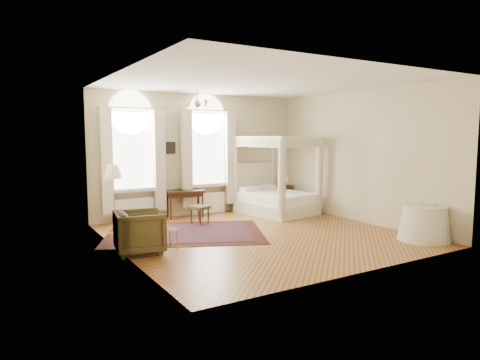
# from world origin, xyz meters

# --- Properties ---
(ground) EXTENTS (6.00, 6.00, 0.00)m
(ground) POSITION_xyz_m (0.00, 0.00, 0.00)
(ground) COLOR #AB6931
(ground) RESTS_ON ground
(room_walls) EXTENTS (6.00, 6.00, 6.00)m
(room_walls) POSITION_xyz_m (0.00, 0.00, 1.98)
(room_walls) COLOR beige
(room_walls) RESTS_ON ground
(window_left) EXTENTS (1.62, 0.27, 3.29)m
(window_left) POSITION_xyz_m (-1.90, 2.87, 1.49)
(window_left) COLOR white
(window_left) RESTS_ON room_walls
(window_right) EXTENTS (1.62, 0.27, 3.29)m
(window_right) POSITION_xyz_m (0.20, 2.87, 1.49)
(window_right) COLOR white
(window_right) RESTS_ON room_walls
(chandelier) EXTENTS (0.51, 0.45, 0.50)m
(chandelier) POSITION_xyz_m (-0.90, 1.20, 2.91)
(chandelier) COLOR #C48C41
(chandelier) RESTS_ON room_walls
(wall_pictures) EXTENTS (2.54, 0.03, 0.39)m
(wall_pictures) POSITION_xyz_m (0.09, 2.97, 1.89)
(wall_pictures) COLOR black
(wall_pictures) RESTS_ON room_walls
(canopy_bed) EXTENTS (1.92, 2.22, 2.16)m
(canopy_bed) POSITION_xyz_m (1.86, 1.92, 0.49)
(canopy_bed) COLOR beige
(canopy_bed) RESTS_ON ground
(nightstand) EXTENTS (0.56, 0.53, 0.65)m
(nightstand) POSITION_xyz_m (2.70, 2.70, 0.33)
(nightstand) COLOR #3B1F10
(nightstand) RESTS_ON ground
(nightstand_lamp) EXTENTS (0.25, 0.25, 0.36)m
(nightstand_lamp) POSITION_xyz_m (2.62, 2.61, 0.89)
(nightstand_lamp) COLOR #C48C41
(nightstand_lamp) RESTS_ON nightstand
(writing_desk) EXTENTS (1.04, 0.66, 0.73)m
(writing_desk) POSITION_xyz_m (-0.58, 2.70, 0.62)
(writing_desk) COLOR #3B1F10
(writing_desk) RESTS_ON ground
(laptop) EXTENTS (0.38, 0.29, 0.03)m
(laptop) POSITION_xyz_m (-0.66, 2.82, 0.74)
(laptop) COLOR black
(laptop) RESTS_ON writing_desk
(stool) EXTENTS (0.51, 0.51, 0.45)m
(stool) POSITION_xyz_m (-0.61, 1.74, 0.37)
(stool) COLOR #433B1C
(stool) RESTS_ON ground
(armchair) EXTENTS (1.00, 0.98, 0.80)m
(armchair) POSITION_xyz_m (-2.70, -0.06, 0.40)
(armchair) COLOR #43381C
(armchair) RESTS_ON ground
(coffee_table) EXTENTS (0.58, 0.42, 0.39)m
(coffee_table) POSITION_xyz_m (-2.27, -0.05, 0.35)
(coffee_table) COLOR white
(coffee_table) RESTS_ON ground
(floor_lamp) EXTENTS (0.39, 0.39, 1.53)m
(floor_lamp) POSITION_xyz_m (-2.70, 1.73, 1.30)
(floor_lamp) COLOR #C48C41
(floor_lamp) RESTS_ON ground
(oriental_rug) EXTENTS (4.12, 3.64, 0.01)m
(oriental_rug) POSITION_xyz_m (-1.33, 0.99, 0.01)
(oriental_rug) COLOR #3B150E
(oriental_rug) RESTS_ON ground
(side_table) EXTENTS (1.07, 1.07, 0.73)m
(side_table) POSITION_xyz_m (2.70, -2.15, 0.36)
(side_table) COLOR beige
(side_table) RESTS_ON ground
(book) EXTENTS (0.27, 0.32, 0.03)m
(book) POSITION_xyz_m (2.73, -2.16, 0.74)
(book) COLOR black
(book) RESTS_ON side_table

